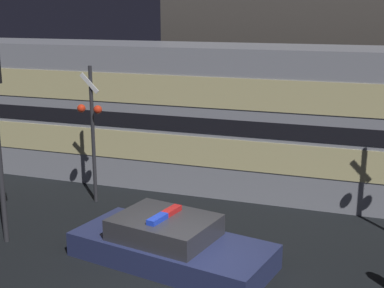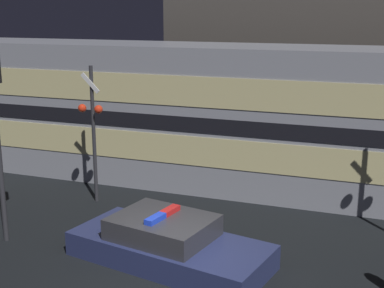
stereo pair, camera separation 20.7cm
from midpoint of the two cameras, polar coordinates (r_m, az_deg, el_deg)
The scene contains 5 objects.
ground_plane at distance 11.23m, azimuth -1.90°, elevation -15.10°, with size 120.00×120.00×0.00m, color black.
train at distance 17.06m, azimuth 1.15°, elevation 3.08°, with size 20.99×3.02×4.43m.
police_car at distance 12.12m, azimuth -2.87°, elevation -10.61°, with size 4.77×2.73×1.15m.
crossing_signal_far at distance 15.43m, azimuth -11.03°, elevation 2.06°, with size 0.76×0.30×3.98m.
building_left at distance 21.98m, azimuth 12.08°, elevation 7.99°, with size 11.00×4.17×6.50m.
Camera 1 is at (3.50, -9.16, 5.48)m, focal length 50.00 mm.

